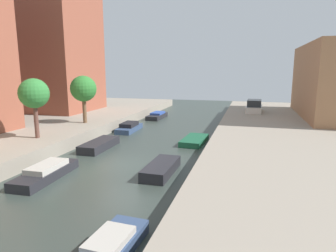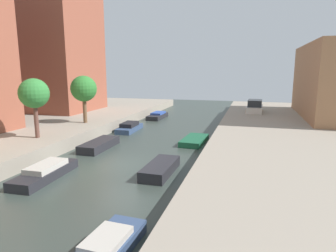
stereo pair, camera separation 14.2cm
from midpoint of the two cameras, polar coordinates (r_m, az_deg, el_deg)
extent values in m
plane|color=#333D38|center=(18.92, -9.07, -7.53)|extent=(84.00, 84.00, 0.00)
cube|color=brown|center=(40.07, -22.07, 19.87)|extent=(10.00, 8.73, 23.50)
cylinder|color=brown|center=(23.51, -24.00, 0.93)|extent=(0.31, 0.31, 2.52)
sphere|color=#307B35|center=(23.28, -24.38, 5.80)|extent=(2.14, 2.14, 2.14)
cylinder|color=brown|center=(28.79, -15.68, 2.96)|extent=(0.36, 0.36, 2.37)
sphere|color=#2D762E|center=(28.60, -15.89, 6.98)|extent=(2.40, 2.40, 2.40)
cube|color=beige|center=(36.51, 16.55, 3.18)|extent=(1.95, 4.48, 0.71)
cube|color=#1E2328|center=(36.10, 16.61, 4.28)|extent=(1.65, 2.49, 0.77)
cube|color=#232328|center=(17.78, -22.48, -8.57)|extent=(1.61, 4.51, 0.51)
cube|color=#B2ADA3|center=(17.76, -22.32, -7.21)|extent=(1.31, 2.50, 0.30)
cube|color=#232328|center=(23.06, -13.00, -3.56)|extent=(1.48, 4.11, 0.61)
cube|color=#33476B|center=(29.21, -7.32, -0.49)|extent=(1.58, 4.09, 0.47)
cube|color=black|center=(29.13, -7.35, 0.33)|extent=(1.31, 2.27, 0.38)
cube|color=#232328|center=(36.59, -1.93, 1.90)|extent=(1.56, 4.36, 0.51)
cube|color=#2D4C9E|center=(36.80, -1.80, 2.53)|extent=(1.31, 2.41, 0.23)
cube|color=#33476B|center=(10.55, -10.76, -21.81)|extent=(1.47, 3.11, 0.50)
cube|color=#B2ADA3|center=(10.20, -11.41, -20.69)|extent=(1.20, 1.73, 0.23)
cube|color=#232328|center=(17.18, -1.24, -8.22)|extent=(1.45, 3.68, 0.61)
cube|color=#195638|center=(24.29, 5.30, -2.79)|extent=(1.88, 3.88, 0.45)
camera|label=1|loc=(0.07, -89.84, 0.03)|focal=31.45mm
camera|label=2|loc=(0.07, 90.16, -0.03)|focal=31.45mm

